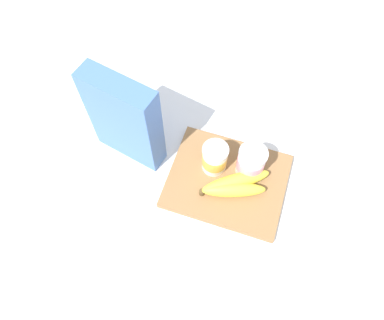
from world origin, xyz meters
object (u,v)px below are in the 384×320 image
Objects in this scene: cutting_board at (227,181)px; banana_bunch at (235,185)px; yogurt_cup_front at (215,158)px; yogurt_cup_back at (251,162)px; cereal_box at (125,120)px.

banana_bunch is (0.02, -0.02, 0.03)m from cutting_board.
yogurt_cup_front is 0.09m from yogurt_cup_back.
cutting_board is 0.07m from yogurt_cup_front.
cereal_box is at bearing -178.15° from yogurt_cup_front.
yogurt_cup_back reaches higher than yogurt_cup_front.
yogurt_cup_back is (0.32, 0.02, -0.07)m from cereal_box.
cutting_board is 3.17× the size of yogurt_cup_back.
cutting_board is 3.36× the size of yogurt_cup_front.
cutting_board is at bearing 140.96° from banana_bunch.
banana_bunch is at bearing -110.07° from yogurt_cup_back.
yogurt_cup_back is at bearing 42.96° from cutting_board.
cutting_board is 0.08m from yogurt_cup_back.
banana_bunch is (0.07, -0.04, -0.02)m from yogurt_cup_front.
yogurt_cup_back is at bearing 69.93° from banana_bunch.
cereal_box is 3.12× the size of yogurt_cup_front.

